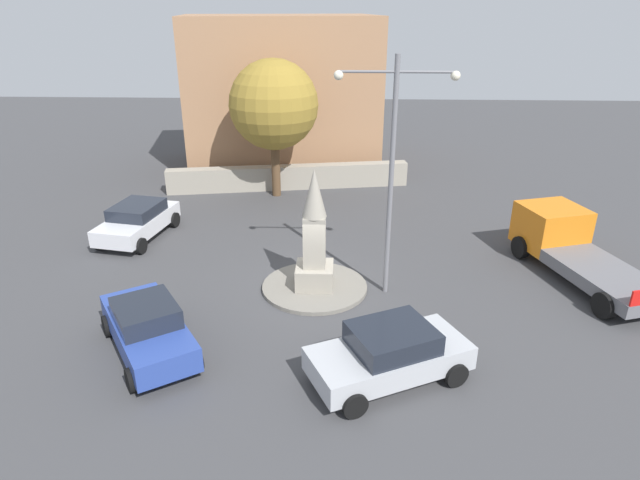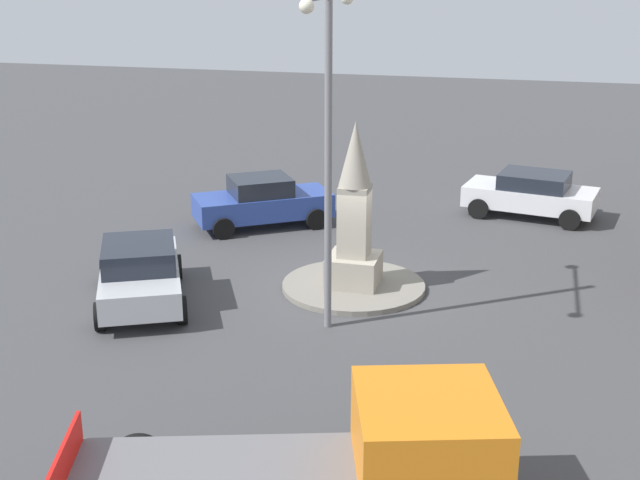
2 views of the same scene
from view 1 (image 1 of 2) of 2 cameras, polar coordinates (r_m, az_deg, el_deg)
ground_plane at (r=18.40m, az=-0.57°, el=-5.16°), size 80.00×80.00×0.00m
traffic_island at (r=18.37m, az=-0.57°, el=-4.97°), size 3.56×3.56×0.13m
monument at (r=17.59m, az=-0.59°, el=0.06°), size 1.25×1.25×4.08m
streetlamp at (r=16.65m, az=7.65°, el=8.65°), size 3.60×0.28×7.61m
car_blue_approaching at (r=15.61m, az=-17.78°, el=-8.82°), size 3.66×4.34×1.55m
car_white_far_side at (r=23.31m, az=-18.74°, el=2.00°), size 2.61×4.28×1.43m
car_silver_near_island at (r=14.03m, az=7.41°, el=-11.80°), size 4.46×3.39×1.51m
truck_orange_waiting at (r=21.24m, az=24.99°, el=-0.53°), size 3.81×6.52×2.00m
stone_boundary_wall at (r=28.26m, az=-3.30°, el=6.65°), size 12.40×2.82×1.22m
corner_building at (r=32.28m, az=-4.16°, el=15.26°), size 11.61×8.57×8.34m
tree_near_wall at (r=26.35m, az=-4.92°, el=14.03°), size 4.25×4.25×6.64m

